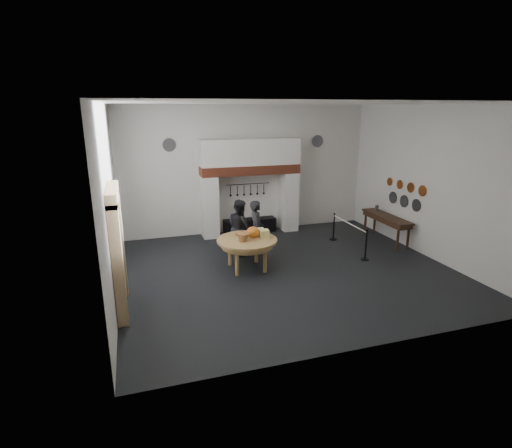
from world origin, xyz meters
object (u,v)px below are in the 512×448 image
object	(u,v)px
work_table	(247,240)
visitor_near	(256,229)
side_table	(387,217)
barrier_post_far	(334,227)
iron_range	(250,225)
barrier_post_near	(366,245)
visitor_far	(240,227)

from	to	relation	value
work_table	visitor_near	distance (m)	0.92
visitor_near	side_table	world-z (taller)	visitor_near
barrier_post_far	iron_range	bearing A→B (deg)	145.97
iron_range	barrier_post_far	world-z (taller)	barrier_post_far
work_table	side_table	xyz separation A→B (m)	(5.15, 0.92, 0.03)
visitor_near	side_table	size ratio (longest dim) A/B	0.81
iron_range	visitor_near	world-z (taller)	visitor_near
visitor_near	barrier_post_near	size ratio (longest dim) A/B	1.97
visitor_far	barrier_post_far	world-z (taller)	visitor_far
iron_range	barrier_post_far	bearing A→B (deg)	-34.03
iron_range	visitor_near	size ratio (longest dim) A/B	1.07
barrier_post_near	barrier_post_far	distance (m)	2.00
visitor_far	barrier_post_far	bearing A→B (deg)	-92.16
barrier_post_near	visitor_far	bearing A→B (deg)	155.56
work_table	barrier_post_near	distance (m)	3.61
visitor_near	visitor_far	distance (m)	0.57
barrier_post_far	work_table	bearing A→B (deg)	-155.88
work_table	barrier_post_far	bearing A→B (deg)	24.12
side_table	work_table	bearing A→B (deg)	-169.92
work_table	visitor_near	xyz separation A→B (m)	(0.51, 0.76, 0.05)
iron_range	side_table	size ratio (longest dim) A/B	0.86
barrier_post_near	side_table	bearing A→B (deg)	39.74
iron_range	visitor_far	world-z (taller)	visitor_far
visitor_near	barrier_post_far	world-z (taller)	visitor_near
iron_range	work_table	size ratio (longest dim) A/B	1.13
visitor_near	barrier_post_near	xyz separation A→B (m)	(3.05, -1.17, -0.44)
side_table	barrier_post_near	distance (m)	2.11
barrier_post_near	barrier_post_far	bearing A→B (deg)	90.00
barrier_post_far	visitor_far	bearing A→B (deg)	-172.83
barrier_post_far	visitor_near	bearing A→B (deg)	-164.70
iron_range	barrier_post_near	size ratio (longest dim) A/B	2.11
iron_range	work_table	xyz separation A→B (m)	(-1.05, -3.29, 0.59)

